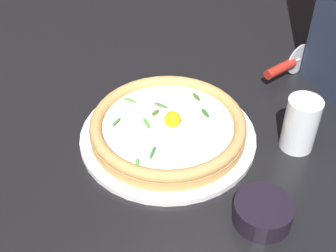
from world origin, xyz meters
The scene contains 6 objects.
ground_plane centered at (0.00, 0.00, -0.01)m, with size 2.40×2.40×0.03m, color black.
pizza_plate centered at (-0.04, 0.03, 0.01)m, with size 0.35×0.35×0.01m, color white.
pizza centered at (-0.04, 0.03, 0.03)m, with size 0.30×0.30×0.06m.
side_bowl centered at (-0.29, 0.01, 0.02)m, with size 0.10×0.10×0.04m, color black.
pizza_cutter centered at (-0.01, -0.30, 0.04)m, with size 0.03×0.14×0.07m.
drinking_glass centered at (-0.19, -0.17, 0.05)m, with size 0.06×0.06×0.11m.
Camera 1 is at (-0.61, 0.39, 0.62)m, focal length 49.05 mm.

